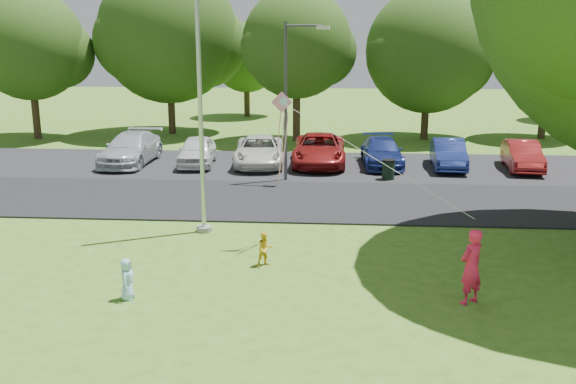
# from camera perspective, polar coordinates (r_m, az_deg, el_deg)

# --- Properties ---
(ground) EXTENTS (120.00, 120.00, 0.00)m
(ground) POSITION_cam_1_polar(r_m,az_deg,el_deg) (15.77, 1.60, -9.23)
(ground) COLOR #3D6A1C
(ground) RESTS_ON ground
(park_road) EXTENTS (60.00, 6.00, 0.06)m
(park_road) POSITION_cam_1_polar(r_m,az_deg,el_deg) (24.29, 2.55, -0.78)
(park_road) COLOR black
(park_road) RESTS_ON ground
(parking_strip) EXTENTS (42.00, 7.00, 0.06)m
(parking_strip) POSITION_cam_1_polar(r_m,az_deg,el_deg) (30.62, 2.89, 2.31)
(parking_strip) COLOR black
(parking_strip) RESTS_ON ground
(flagpole) EXTENTS (0.50, 0.50, 10.00)m
(flagpole) POSITION_cam_1_polar(r_m,az_deg,el_deg) (20.01, -7.82, 7.98)
(flagpole) COLOR #B7BABF
(flagpole) RESTS_ON ground
(street_lamp) EXTENTS (1.87, 0.46, 6.66)m
(street_lamp) POSITION_cam_1_polar(r_m,az_deg,el_deg) (26.95, 0.34, 9.27)
(street_lamp) COLOR #3F3F44
(street_lamp) RESTS_ON ground
(trash_can) EXTENTS (0.58, 0.58, 0.91)m
(trash_can) POSITION_cam_1_polar(r_m,az_deg,el_deg) (27.96, 8.90, 1.94)
(trash_can) COLOR black
(trash_can) RESTS_ON ground
(tree_row) EXTENTS (64.35, 11.94, 10.88)m
(tree_row) POSITION_cam_1_polar(r_m,az_deg,el_deg) (38.72, 5.72, 13.17)
(tree_row) COLOR #332316
(tree_row) RESTS_ON ground
(horizon_trees) EXTENTS (77.46, 7.20, 7.02)m
(horizon_trees) POSITION_cam_1_polar(r_m,az_deg,el_deg) (48.52, 8.36, 11.58)
(horizon_trees) COLOR #332316
(horizon_trees) RESTS_ON ground
(parked_cars) EXTENTS (20.38, 5.58, 1.47)m
(parked_cars) POSITION_cam_1_polar(r_m,az_deg,el_deg) (30.46, 0.88, 3.66)
(parked_cars) COLOR #B2B7BF
(parked_cars) RESTS_ON ground
(woman) EXTENTS (0.79, 0.76, 1.83)m
(woman) POSITION_cam_1_polar(r_m,az_deg,el_deg) (15.64, 15.98, -6.39)
(woman) COLOR #FC2152
(woman) RESTS_ON ground
(child_yellow) EXTENTS (0.58, 0.54, 0.95)m
(child_yellow) POSITION_cam_1_polar(r_m,az_deg,el_deg) (17.57, -2.06, -5.09)
(child_yellow) COLOR yellow
(child_yellow) RESTS_ON ground
(child_blue) EXTENTS (0.33, 0.50, 1.02)m
(child_blue) POSITION_cam_1_polar(r_m,az_deg,el_deg) (15.88, -14.12, -7.52)
(child_blue) COLOR #99CBEC
(child_blue) RESTS_ON ground
(kite) EXTENTS (5.07, 4.27, 2.66)m
(kite) POSITION_cam_1_polar(r_m,az_deg,el_deg) (18.46, -0.23, 6.51)
(kite) COLOR pink
(kite) RESTS_ON ground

